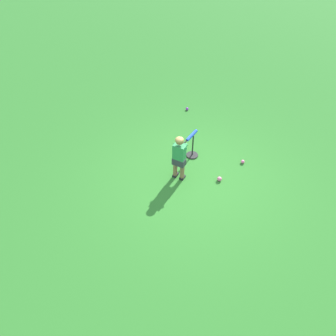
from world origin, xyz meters
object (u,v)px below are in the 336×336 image
Objects in this scene: play_ball_far_right at (187,109)px; play_ball_midfield at (219,179)px; play_ball_center_lawn at (243,162)px; batting_tee at (192,152)px; child_batter at (180,154)px.

play_ball_midfield is at bearing 150.56° from play_ball_far_right.
batting_tee reaches higher than play_ball_center_lawn.
child_batter reaches higher than batting_tee.
play_ball_far_right is 0.14× the size of batting_tee.
child_batter reaches higher than play_ball_far_right.
play_ball_center_lawn reaches higher than play_ball_far_right.
play_ball_center_lawn is at bearing -86.71° from play_ball_midfield.
play_ball_center_lawn is (-2.55, 0.62, 0.00)m from play_ball_far_right.
play_ball_center_lawn is 1.18m from batting_tee.
play_ball_far_right is (1.94, -2.04, -0.61)m from child_batter.
batting_tee is at bearing -8.02° from play_ball_midfield.
play_ball_midfield is at bearing -138.55° from child_batter.
play_ball_center_lawn is at bearing -143.49° from batting_tee.
play_ball_midfield is at bearing 171.98° from batting_tee.
play_ball_center_lawn is (-0.60, -1.42, -0.61)m from child_batter.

